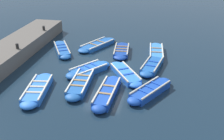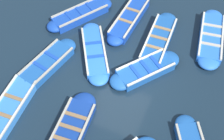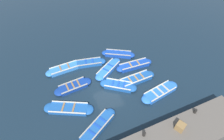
% 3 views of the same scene
% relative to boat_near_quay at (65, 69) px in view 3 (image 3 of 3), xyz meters
% --- Properties ---
extents(ground_plane, '(120.00, 120.00, 0.00)m').
position_rel_boat_near_quay_xyz_m(ground_plane, '(3.19, 3.16, -0.18)').
color(ground_plane, '#162838').
extents(boat_near_quay, '(1.12, 3.72, 0.41)m').
position_rel_boat_near_quay_xyz_m(boat_near_quay, '(0.00, 0.00, 0.00)').
color(boat_near_quay, '#3884E0').
rests_on(boat_near_quay, ground).
extents(boat_drifting, '(2.48, 3.39, 0.46)m').
position_rel_boat_near_quay_xyz_m(boat_drifting, '(0.07, 5.67, 0.02)').
color(boat_drifting, '#1947B7').
rests_on(boat_drifting, ground).
extents(boat_outer_right, '(2.64, 3.49, 0.38)m').
position_rel_boat_near_quay_xyz_m(boat_outer_right, '(1.71, 3.85, -0.02)').
color(boat_outer_right, blue).
rests_on(boat_outer_right, ground).
extents(boat_tucked, '(2.66, 3.14, 0.43)m').
position_rel_boat_near_quay_xyz_m(boat_tucked, '(4.06, 3.80, 0.01)').
color(boat_tucked, '#1E59AD').
rests_on(boat_tucked, ground).
extents(boat_outer_left, '(1.50, 3.41, 0.42)m').
position_rel_boat_near_quay_xyz_m(boat_outer_left, '(0.17, 2.43, 0.00)').
color(boat_outer_left, '#1E59AD').
rests_on(boat_outer_left, ground).
extents(boat_inner_gap, '(1.23, 3.41, 0.39)m').
position_rel_boat_near_quay_xyz_m(boat_inner_gap, '(2.55, 0.16, -0.01)').
color(boat_inner_gap, navy).
rests_on(boat_inner_gap, ground).
extents(boat_far_corner, '(2.64, 3.91, 0.36)m').
position_rel_boat_near_quay_xyz_m(boat_far_corner, '(4.62, -0.74, -0.03)').
color(boat_far_corner, '#1E59AD').
rests_on(boat_far_corner, ground).
extents(boat_broadside, '(2.52, 3.61, 0.39)m').
position_rel_boat_near_quay_xyz_m(boat_broadside, '(6.99, 0.78, -0.01)').
color(boat_broadside, '#1E59AD').
rests_on(boat_broadside, ground).
extents(boat_centre, '(0.98, 3.78, 0.47)m').
position_rel_boat_near_quay_xyz_m(boat_centre, '(2.31, 6.35, 0.03)').
color(boat_centre, '#1947B7').
rests_on(boat_centre, ground).
extents(boat_mid_row, '(1.08, 3.84, 0.43)m').
position_rel_boat_near_quay_xyz_m(boat_mid_row, '(4.03, 5.58, 0.01)').
color(boat_mid_row, '#1E59AD').
rests_on(boat_mid_row, ground).
extents(boat_end_of_row, '(1.49, 3.88, 0.42)m').
position_rel_boat_near_quay_xyz_m(boat_end_of_row, '(6.13, 6.71, 0.00)').
color(boat_end_of_row, blue).
rests_on(boat_end_of_row, ground).
extents(bollard_mid_north, '(0.20, 0.20, 0.35)m').
position_rel_boat_near_quay_xyz_m(bollard_mid_north, '(9.16, 3.16, 0.99)').
color(bollard_mid_north, black).
rests_on(bollard_mid_north, quay_wall).
extents(bollard_mid_south, '(0.20, 0.20, 0.35)m').
position_rel_boat_near_quay_xyz_m(bollard_mid_south, '(9.16, 7.34, 0.99)').
color(bollard_mid_south, black).
rests_on(bollard_mid_south, quay_wall).
extents(wooden_crate, '(0.69, 0.69, 0.53)m').
position_rel_boat_near_quay_xyz_m(wooden_crate, '(9.71, 5.54, 1.07)').
color(wooden_crate, olive).
rests_on(wooden_crate, quay_wall).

